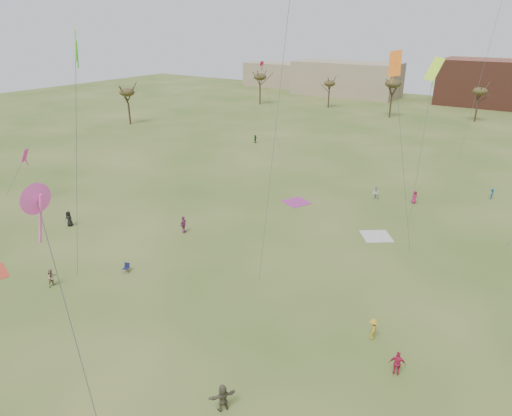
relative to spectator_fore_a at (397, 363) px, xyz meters
The scene contains 19 objects.
ground 16.56m from the spectator_fore_a, 163.81° to the right, with size 260.00×260.00×0.00m, color #32531A.
spectator_fore_a is the anchor object (origin of this frame).
spectator_fore_b 28.75m from the spectator_fore_a, 167.83° to the right, with size 0.83×0.64×1.70m, color #9F8065.
spectator_fore_c 11.41m from the spectator_fore_a, 131.98° to the right, with size 1.66×0.53×1.79m, color brown.
flyer_mid_a 37.81m from the spectator_fore_a, behind, with size 0.86×0.56×1.76m, color black.
flyer_mid_b 3.63m from the spectator_fore_a, 134.94° to the left, with size 1.07×0.62×1.66m, color gold.
spectator_mid_d 27.16m from the spectator_fore_a, 162.39° to the left, with size 1.13×0.47×1.92m, color #9B407E.
spectator_mid_e 31.63m from the spectator_fore_a, 112.17° to the left, with size 0.88×0.69×1.81m, color silver.
flyer_far_a 61.10m from the spectator_fore_a, 132.41° to the left, with size 1.42×0.45×1.53m, color #226627.
flyer_far_b 31.64m from the spectator_fore_a, 103.57° to the left, with size 0.81×0.53×1.66m, color #B11E52.
flyer_far_c 37.80m from the spectator_fore_a, 89.26° to the left, with size 0.95×0.55×1.47m, color #1C5482.
blanket_cream 20.61m from the spectator_fore_a, 113.05° to the left, with size 2.96×2.96×0.03m, color beige.
blanket_plum 30.28m from the spectator_fore_a, 131.20° to the left, with size 2.91×2.91×0.03m, color #A13184.
camp_chair_left 24.62m from the spectator_fore_a, behind, with size 0.65×0.68×0.87m.
kites_aloft 34.26m from the spectator_fore_a, 111.45° to the left, with size 64.71×71.23×26.74m.
tree_line 77.08m from the spectator_fore_a, 104.11° to the left, with size 117.44×49.32×8.91m.
building_tan 121.62m from the spectator_fore_a, 114.75° to the left, with size 32.00×14.00×10.00m, color #937F60.
building_brick 116.01m from the spectator_fore_a, 95.39° to the left, with size 26.00×16.00×12.00m, color brown.
building_tan_west 142.59m from the spectator_fore_a, 124.57° to the left, with size 20.00×12.00×8.00m, color #937F60.
Camera 1 is at (20.78, -19.17, 21.16)m, focal length 31.20 mm.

